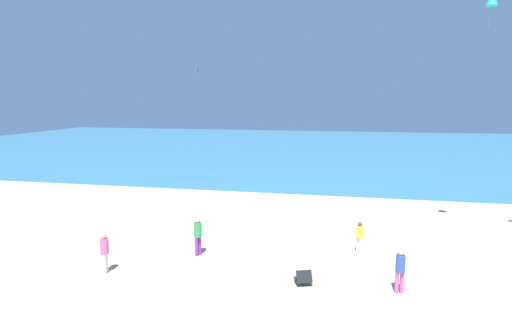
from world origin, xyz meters
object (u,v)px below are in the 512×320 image
Objects in this scene: person_0 at (105,250)px; person_5 at (360,235)px; beach_chair_near_camera at (303,278)px; person_4 at (198,234)px; kite_blue at (197,69)px; person_2 at (400,268)px.

person_5 is at bearing 10.15° from person_0.
person_4 is at bearing 47.74° from beach_chair_near_camera.
person_4 is at bearing 131.66° from person_5.
kite_blue is at bearing 86.57° from person_0.
person_0 is 11.41m from person_2.
person_0 is 0.95× the size of person_4.
person_2 reaches higher than person_5.
kite_blue reaches higher than person_4.
person_4 reaches higher than beach_chair_near_camera.
person_2 is 25.97m from kite_blue.
person_5 is (10.16, 4.19, -0.10)m from person_0.
kite_blue reaches higher than person_0.
kite_blue is (-6.19, 17.78, 8.53)m from person_4.
person_2 is 0.95× the size of person_4.
person_5 is (-1.24, 3.62, -0.10)m from person_2.
kite_blue is at bearing 68.04° from person_5.
kite_blue is at bearing -44.25° from person_4.
person_4 is at bearing -70.80° from kite_blue.
person_0 is 10.99m from person_5.
person_4 is at bearing 27.38° from person_0.
person_0 is 22.26m from kite_blue.
beach_chair_near_camera is at bearing -8.50° from person_0.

